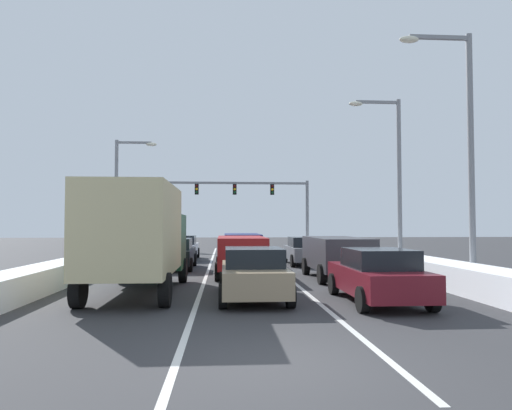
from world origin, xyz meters
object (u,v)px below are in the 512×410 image
at_px(box_truck_left_lane_nearest, 139,234).
at_px(street_lamp_left_mid, 122,187).
at_px(sedan_tan_center_lane_nearest, 253,273).
at_px(suv_red_center_lane_second, 241,252).
at_px(suv_navy_center_lane_third, 242,246).
at_px(street_lamp_right_mid, 392,167).
at_px(sedan_white_left_lane_third, 182,247).
at_px(suv_charcoal_right_lane_second, 336,254).
at_px(traffic_light_gantry, 249,195).
at_px(street_lamp_right_near, 462,136).
at_px(sedan_black_left_lane_second, 174,253).
at_px(sedan_gray_right_lane_third, 305,251).
at_px(sedan_maroon_right_lane_nearest, 378,275).

distance_m(box_truck_left_lane_nearest, street_lamp_left_mid, 16.13).
relative_size(sedan_tan_center_lane_nearest, suv_red_center_lane_second, 0.92).
bearing_deg(suv_navy_center_lane_third, street_lamp_right_mid, -24.62).
xyz_separation_m(suv_navy_center_lane_third, sedan_white_left_lane_third, (-3.63, 3.24, -0.25)).
bearing_deg(sedan_tan_center_lane_nearest, street_lamp_left_mid, 113.90).
height_order(suv_charcoal_right_lane_second, traffic_light_gantry, traffic_light_gantry).
height_order(suv_navy_center_lane_third, street_lamp_right_mid, street_lamp_right_mid).
distance_m(traffic_light_gantry, street_lamp_right_near, 26.89).
bearing_deg(street_lamp_right_mid, sedan_black_left_lane_second, 177.10).
bearing_deg(suv_charcoal_right_lane_second, sedan_white_left_lane_third, 123.40).
relative_size(suv_navy_center_lane_third, sedan_black_left_lane_second, 1.09).
height_order(sedan_tan_center_lane_nearest, traffic_light_gantry, traffic_light_gantry).
relative_size(suv_red_center_lane_second, street_lamp_right_near, 0.54).
xyz_separation_m(sedan_tan_center_lane_nearest, box_truck_left_lane_nearest, (-3.54, 1.22, 1.14)).
bearing_deg(street_lamp_right_near, street_lamp_right_mid, 89.66).
xyz_separation_m(sedan_black_left_lane_second, sedan_white_left_lane_third, (-0.16, 6.11, 0.00)).
relative_size(sedan_gray_right_lane_third, suv_navy_center_lane_third, 0.92).
distance_m(suv_charcoal_right_lane_second, box_truck_left_lane_nearest, 8.18).
distance_m(sedan_tan_center_lane_nearest, traffic_light_gantry, 28.68).
bearing_deg(box_truck_left_lane_nearest, street_lamp_left_mid, 103.97).
distance_m(suv_red_center_lane_second, street_lamp_right_mid, 9.23).
xyz_separation_m(box_truck_left_lane_nearest, sedan_white_left_lane_third, (0.06, 14.60, -1.14)).
bearing_deg(street_lamp_right_mid, sedan_tan_center_lane_nearest, -129.67).
relative_size(suv_navy_center_lane_third, box_truck_left_lane_nearest, 0.68).
height_order(sedan_tan_center_lane_nearest, street_lamp_left_mid, street_lamp_left_mid).
bearing_deg(suv_red_center_lane_second, box_truck_left_lane_nearest, -124.58).
bearing_deg(sedan_tan_center_lane_nearest, street_lamp_right_near, 16.08).
relative_size(sedan_maroon_right_lane_nearest, street_lamp_left_mid, 0.59).
height_order(sedan_maroon_right_lane_nearest, suv_red_center_lane_second, suv_red_center_lane_second).
bearing_deg(street_lamp_right_near, sedan_gray_right_lane_third, 112.52).
height_order(box_truck_left_lane_nearest, traffic_light_gantry, traffic_light_gantry).
distance_m(suv_charcoal_right_lane_second, traffic_light_gantry, 23.82).
xyz_separation_m(sedan_tan_center_lane_nearest, street_lamp_right_mid, (7.60, 9.16, 4.32)).
bearing_deg(sedan_gray_right_lane_third, sedan_tan_center_lane_nearest, -106.92).
height_order(sedan_maroon_right_lane_nearest, street_lamp_left_mid, street_lamp_left_mid).
relative_size(suv_navy_center_lane_third, sedan_white_left_lane_third, 1.09).
xyz_separation_m(suv_charcoal_right_lane_second, street_lamp_right_near, (3.87, -2.78, 4.32)).
xyz_separation_m(suv_red_center_lane_second, sedan_white_left_lane_third, (-3.35, 9.66, -0.25)).
xyz_separation_m(box_truck_left_lane_nearest, street_lamp_right_near, (11.09, 0.96, 3.44)).
height_order(sedan_maroon_right_lane_nearest, box_truck_left_lane_nearest, box_truck_left_lane_nearest).
height_order(sedan_maroon_right_lane_nearest, traffic_light_gantry, traffic_light_gantry).
bearing_deg(traffic_light_gantry, sedan_tan_center_lane_nearest, -92.82).
relative_size(sedan_tan_center_lane_nearest, street_lamp_right_mid, 0.53).
relative_size(traffic_light_gantry, street_lamp_right_mid, 1.64).
bearing_deg(sedan_gray_right_lane_third, box_truck_left_lane_nearest, -124.01).
relative_size(sedan_gray_right_lane_third, suv_red_center_lane_second, 0.92).
xyz_separation_m(sedan_maroon_right_lane_nearest, suv_red_center_lane_second, (-3.60, 6.97, 0.25)).
distance_m(suv_charcoal_right_lane_second, sedan_white_left_lane_third, 13.02).
xyz_separation_m(sedan_tan_center_lane_nearest, street_lamp_left_mid, (-7.38, 16.64, 3.84)).
relative_size(sedan_white_left_lane_third, street_lamp_left_mid, 0.59).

